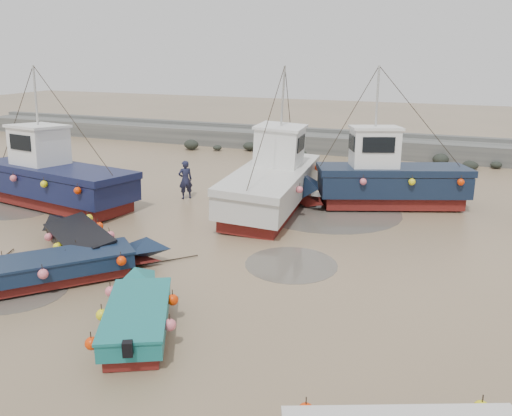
# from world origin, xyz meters

# --- Properties ---
(ground) EXTENTS (120.00, 120.00, 0.00)m
(ground) POSITION_xyz_m (0.00, 0.00, 0.00)
(ground) COLOR #947759
(ground) RESTS_ON ground
(seawall) EXTENTS (60.00, 4.92, 1.50)m
(seawall) POSITION_xyz_m (0.05, 21.99, 0.63)
(seawall) COLOR #63635F
(seawall) RESTS_ON ground
(puddle_b) EXTENTS (3.13, 3.13, 0.01)m
(puddle_b) POSITION_xyz_m (3.56, 2.53, 0.00)
(puddle_b) COLOR #554E45
(puddle_b) RESTS_ON ground
(puddle_c) EXTENTS (3.98, 3.98, 0.01)m
(puddle_c) POSITION_xyz_m (-10.10, 4.04, 0.00)
(puddle_c) COLOR #554E45
(puddle_c) RESTS_ON ground
(puddle_d) EXTENTS (6.66, 6.66, 0.01)m
(puddle_d) POSITION_xyz_m (3.29, 8.72, 0.00)
(puddle_d) COLOR #554E45
(puddle_d) RESTS_ON ground
(dinghy_1) EXTENTS (5.27, 5.39, 1.43)m
(dinghy_1) POSITION_xyz_m (-2.50, -0.92, 0.54)
(dinghy_1) COLOR maroon
(dinghy_1) RESTS_ON ground
(dinghy_2) EXTENTS (3.15, 5.16, 1.43)m
(dinghy_2) POSITION_xyz_m (1.10, -2.77, 0.56)
(dinghy_2) COLOR maroon
(dinghy_2) RESTS_ON ground
(dinghy_4) EXTENTS (5.35, 3.87, 1.43)m
(dinghy_4) POSITION_xyz_m (-3.96, 1.05, 0.55)
(dinghy_4) COLOR maroon
(dinghy_4) RESTS_ON ground
(cabin_boat_0) EXTENTS (11.06, 4.22, 6.22)m
(cabin_boat_0) POSITION_xyz_m (-9.06, 5.11, 1.31)
(cabin_boat_0) COLOR maroon
(cabin_boat_0) RESTS_ON ground
(cabin_boat_1) EXTENTS (3.43, 11.39, 6.22)m
(cabin_boat_1) POSITION_xyz_m (0.83, 8.63, 1.30)
(cabin_boat_1) COLOR maroon
(cabin_boat_1) RESTS_ON ground
(cabin_boat_2) EXTENTS (9.62, 4.95, 6.22)m
(cabin_boat_2) POSITION_xyz_m (5.32, 10.26, 1.35)
(cabin_boat_2) COLOR maroon
(cabin_boat_2) RESTS_ON ground
(person) EXTENTS (0.81, 0.80, 1.88)m
(person) POSITION_xyz_m (-3.52, 8.19, 0.00)
(person) COLOR #1A1D35
(person) RESTS_ON ground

